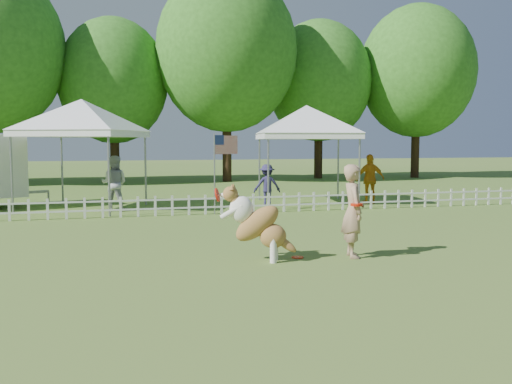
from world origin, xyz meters
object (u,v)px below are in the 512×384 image
spectator_c (370,179)px  spectator_a (114,183)px  flag_pole (215,174)px  frisbee_on_turf (298,257)px  canopy_tent_right (306,156)px  handler (353,211)px  dog (258,224)px  spectator_b (267,185)px  canopy_tent_left (83,156)px

spectator_c → spectator_a: bearing=5.0°
flag_pole → spectator_c: flag_pole is taller
frisbee_on_turf → spectator_a: bearing=110.2°
frisbee_on_turf → spectator_c: size_ratio=0.13×
canopy_tent_right → handler: bearing=-94.7°
dog → handler: bearing=19.6°
spectator_a → spectator_b: spectator_a is taller
flag_pole → dog: bearing=-119.1°
canopy_tent_left → spectator_c: size_ratio=1.98×
canopy_tent_left → flag_pole: canopy_tent_left is taller
dog → canopy_tent_left: 9.95m
handler → flag_pole: (-1.27, 7.08, 0.34)m
canopy_tent_right → spectator_b: bearing=-159.4°
dog → spectator_a: bearing=128.6°
spectator_a → spectator_c: size_ratio=1.00×
canopy_tent_left → handler: bearing=-37.3°
flag_pole → handler: bearing=-104.4°
handler → spectator_a: handler is taller
dog → canopy_tent_right: 10.00m
dog → frisbee_on_turf: (0.79, 0.08, -0.68)m
canopy_tent_right → flag_pole: (-3.69, -2.03, -0.48)m
handler → frisbee_on_turf: handler is taller
spectator_a → spectator_b: 5.09m
frisbee_on_turf → spectator_c: 10.10m
frisbee_on_turf → spectator_b: (1.94, 8.63, 0.70)m
handler → spectator_b: handler is taller
frisbee_on_turf → canopy_tent_right: size_ratio=0.07×
handler → canopy_tent_right: bearing=-4.3°
canopy_tent_right → spectator_c: bearing=-4.8°
canopy_tent_right → spectator_b: canopy_tent_right is taller
canopy_tent_left → flag_pole: bearing=-7.3°
frisbee_on_turf → canopy_tent_right: (3.46, 8.91, 1.69)m
spectator_c → canopy_tent_left: bearing=1.1°
canopy_tent_right → flag_pole: 4.24m
spectator_b → spectator_c: (3.72, -0.31, 0.16)m
handler → canopy_tent_left: size_ratio=0.51×
spectator_b → spectator_a: bearing=7.1°
handler → dog: 1.84m
dog → flag_pole: size_ratio=0.57×
frisbee_on_turf → flag_pole: 6.99m
flag_pole → spectator_b: flag_pole is taller
spectator_b → dog: bearing=78.8°
canopy_tent_right → dog: bearing=-105.1°
handler → spectator_a: bearing=36.1°
canopy_tent_right → flag_pole: size_ratio=1.39×
handler → flag_pole: 7.20m
canopy_tent_left → spectator_b: 6.16m
handler → canopy_tent_right: canopy_tent_right is taller
frisbee_on_turf → spectator_c: spectator_c is taller
frisbee_on_turf → flag_pole: bearing=91.9°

